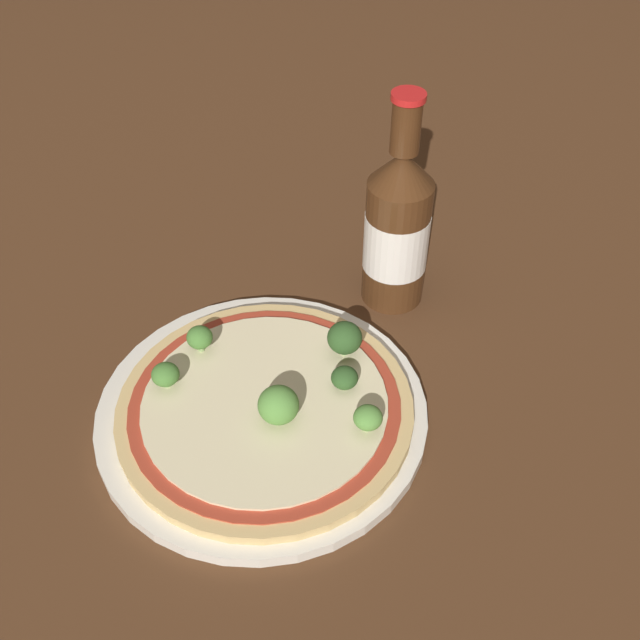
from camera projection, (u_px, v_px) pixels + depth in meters
ground_plane at (263, 416)px, 0.68m from camera, size 3.00×3.00×0.00m
plate at (264, 414)px, 0.68m from camera, size 0.30×0.30×0.01m
pizza at (263, 408)px, 0.66m from camera, size 0.26×0.26×0.01m
broccoli_floret_0 at (282, 403)px, 0.64m from camera, size 0.04×0.04×0.03m
broccoli_floret_1 at (165, 375)px, 0.67m from camera, size 0.03×0.03×0.02m
broccoli_floret_2 at (344, 338)px, 0.69m from camera, size 0.03×0.03×0.04m
broccoli_floret_3 at (200, 338)px, 0.70m from camera, size 0.02×0.02×0.03m
broccoli_floret_4 at (368, 418)px, 0.63m from camera, size 0.03×0.03×0.02m
broccoli_floret_5 at (345, 378)px, 0.67m from camera, size 0.02×0.02×0.02m
beer_bottle at (397, 228)px, 0.74m from camera, size 0.07×0.07×0.23m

